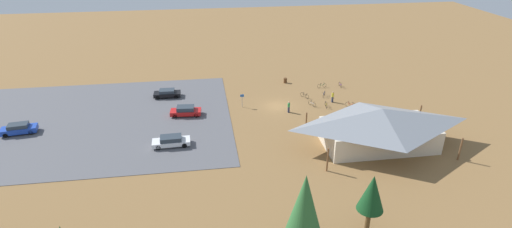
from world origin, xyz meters
The scene contains 21 objects.
ground centered at (0.00, 0.00, 0.00)m, with size 160.00×160.00×0.00m, color olive.
parking_lot_asphalt centered at (27.82, 1.31, 0.03)m, with size 40.43×29.70×0.05m, color #56565B.
bike_pavilion centered at (-10.21, 13.69, 2.93)m, with size 16.71×9.82×5.13m.
trash_bin centered at (-3.27, -9.59, 0.45)m, with size 0.60×0.60×0.90m, color brown.
lot_sign centered at (5.46, -0.44, 1.41)m, with size 0.56×0.08×2.20m.
pine_east centered at (-2.82, 28.25, 4.07)m, with size 2.42×2.42×5.93m.
pine_center centered at (3.83, 30.15, 4.95)m, with size 3.19×3.19×7.95m.
bicycle_teal_yard_center centered at (-8.19, 5.02, 0.39)m, with size 0.73×1.59×0.85m.
bicycle_silver_trailside centered at (-5.30, 0.70, 0.37)m, with size 0.84×1.50×0.84m.
bicycle_black_front_row centered at (-4.95, -2.61, 0.39)m, with size 1.01×1.53×0.83m.
bicycle_purple_edge_north centered at (-12.26, -6.35, 0.37)m, with size 0.48×1.74×0.83m.
bicycle_green_lone_east centered at (-9.01, -6.44, 0.37)m, with size 1.69×0.48×0.85m.
bicycle_blue_edge_south centered at (-8.24, -2.69, 0.39)m, with size 0.89×1.61×0.83m.
bicycle_red_yard_left centered at (-11.10, 2.06, 0.40)m, with size 1.45×1.19×0.92m.
bicycle_yellow_lone_west centered at (-7.29, 1.45, 0.38)m, with size 0.48×1.67×0.86m.
car_white_mid_lot centered at (15.70, 10.04, 0.71)m, with size 4.78×1.99×1.32m.
car_blue_by_curb centered at (36.02, 3.78, 0.76)m, with size 4.63×2.36×1.42m.
car_black_second_row centered at (17.04, -6.05, 0.69)m, with size 4.28×1.96×1.27m.
car_red_front_row centered at (13.98, 1.33, 0.75)m, with size 4.55×2.16×1.42m.
visitor_by_pavilion centered at (-1.19, 2.42, 0.91)m, with size 0.36×0.36×1.74m.
visitor_at_bikes centered at (-8.84, -0.25, 0.94)m, with size 0.36×0.36×1.78m.
Camera 1 is at (11.49, 55.21, 25.63)m, focal length 28.07 mm.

